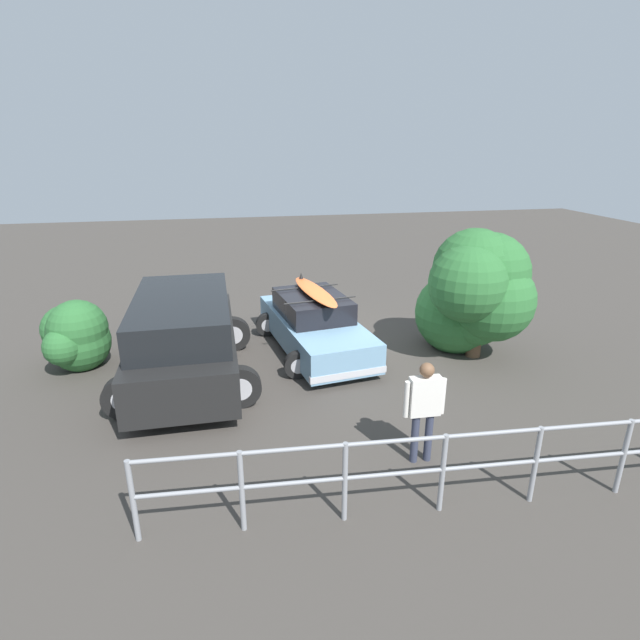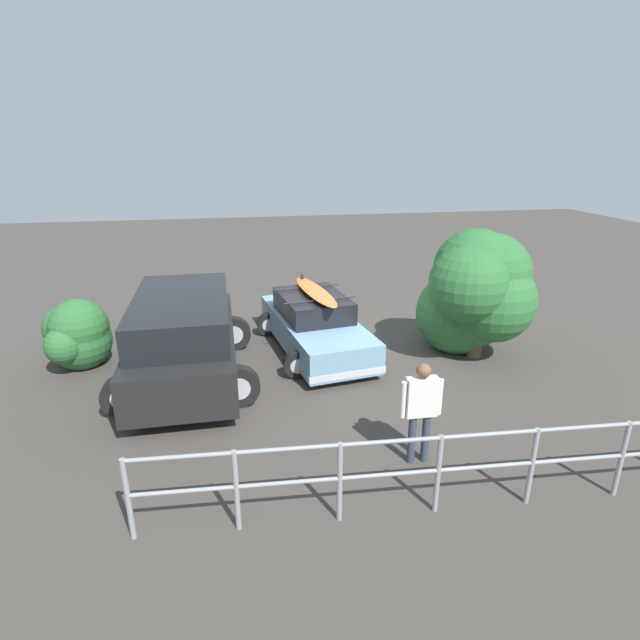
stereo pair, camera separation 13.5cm
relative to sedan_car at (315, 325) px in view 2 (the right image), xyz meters
The scene contains 7 objects.
ground_plane 0.76m from the sedan_car, behind, with size 44.00×44.00×0.02m, color #423D38.
sedan_car is the anchor object (origin of this frame).
suv_car 3.03m from the sedan_car, 19.55° to the left, with size 2.80×4.72×1.76m.
person_bystander 4.66m from the sedan_car, 99.69° to the left, with size 0.64×0.22×1.63m.
railing_fence 5.83m from the sedan_car, 102.47° to the left, with size 9.04×0.59×1.15m.
bush_near_left 3.62m from the sedan_car, 164.53° to the left, with size 2.41×2.66×2.99m.
bush_near_right 5.18m from the sedan_car, ahead, with size 1.48×1.68×1.56m.
Camera 2 is at (2.30, 10.60, 4.62)m, focal length 28.00 mm.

